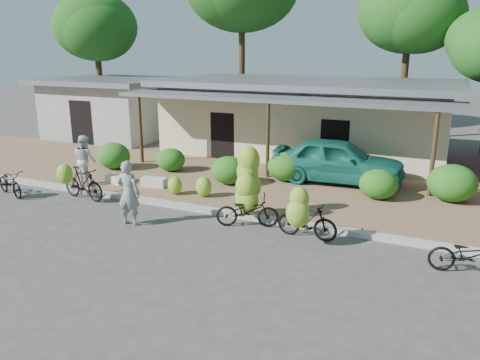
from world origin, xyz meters
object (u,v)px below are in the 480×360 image
at_px(bike_center, 248,194).
at_px(bystander, 85,160).
at_px(tree_back_left, 94,25).
at_px(bike_left, 81,182).
at_px(sack_far, 116,179).
at_px(bike_far_right, 470,255).
at_px(bike_right, 304,217).
at_px(sack_near, 154,182).
at_px(teal_van, 338,160).
at_px(tree_center_right, 407,10).
at_px(vendor, 129,193).
at_px(bike_far_left, 5,181).

relative_size(bike_center, bystander, 1.24).
distance_m(tree_back_left, bike_left, 15.83).
bearing_deg(sack_far, bike_far_right, -11.22).
relative_size(bike_left, bike_center, 0.85).
distance_m(bike_right, bike_far_right, 3.78).
distance_m(bike_center, sack_near, 4.52).
bearing_deg(teal_van, sack_near, 115.45).
distance_m(bike_far_right, sack_near, 10.07).
distance_m(tree_center_right, vendor, 18.03).
distance_m(bike_left, teal_van, 8.68).
relative_size(bike_far_left, teal_van, 0.38).
bearing_deg(vendor, bike_far_right, 177.16).
xyz_separation_m(bike_far_right, bystander, (-12.10, 1.74, 0.55)).
bearing_deg(bike_far_left, bike_left, -55.62).
relative_size(tree_center_right, vendor, 4.67).
bearing_deg(bystander, bike_center, -167.67).
relative_size(sack_near, teal_van, 0.18).
xyz_separation_m(bike_left, bike_far_right, (11.22, -0.53, -0.15)).
bearing_deg(teal_van, sack_far, 111.57).
bearing_deg(bike_far_right, bystander, 76.15).
bearing_deg(bike_center, bike_far_right, -119.66).
height_order(tree_back_left, sack_far, tree_back_left).
bearing_deg(bike_center, sack_near, 48.73).
bearing_deg(tree_center_right, sack_far, -120.12).
xyz_separation_m(bike_left, bystander, (-0.88, 1.21, 0.39)).
bearing_deg(bike_far_left, sack_near, -38.17).
bearing_deg(bike_far_left, bystander, -22.19).
bearing_deg(vendor, bike_right, -176.42).
relative_size(bike_right, sack_near, 1.93).
height_order(bike_center, sack_far, bike_center).
bearing_deg(bike_far_left, tree_center_right, -14.73).
bearing_deg(sack_far, tree_back_left, 132.39).
relative_size(bike_left, sack_far, 2.41).
bearing_deg(teal_van, tree_center_right, -8.63).
distance_m(bike_far_left, sack_far, 3.52).
xyz_separation_m(tree_center_right, bystander, (-8.73, -14.01, -5.56)).
bearing_deg(sack_far, tree_center_right, 59.88).
relative_size(bike_far_left, bike_right, 1.07).
relative_size(bike_center, vendor, 1.18).
height_order(tree_back_left, bike_center, tree_back_left).
xyz_separation_m(tree_center_right, bike_left, (-7.85, -15.22, -5.95)).
bearing_deg(vendor, bike_far_left, -11.14).
height_order(bike_right, bystander, bystander).
bearing_deg(bystander, teal_van, -134.05).
distance_m(sack_near, vendor, 3.36).
height_order(bike_center, vendor, bike_center).
distance_m(bike_far_left, bike_right, 10.00).
bearing_deg(bike_right, bike_center, 75.77).
relative_size(bike_far_right, vendor, 0.94).
distance_m(tree_back_left, sack_far, 14.74).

